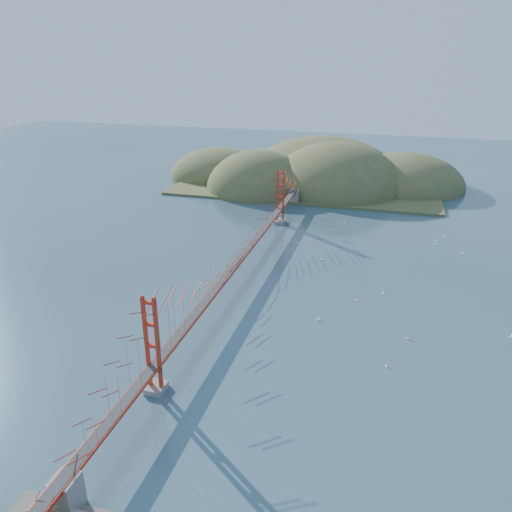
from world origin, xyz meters
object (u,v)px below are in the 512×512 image
(sailboat_1, at_px, (383,292))
(sailboat_2, at_px, (407,338))
(bridge, at_px, (238,239))
(sailboat_0, at_px, (319,319))

(sailboat_1, distance_m, sailboat_2, 13.24)
(bridge, xyz_separation_m, sailboat_0, (14.84, -9.72, -6.85))
(sailboat_1, bearing_deg, sailboat_0, -127.51)
(sailboat_1, relative_size, sailboat_2, 0.99)
(sailboat_0, height_order, sailboat_1, sailboat_0)
(sailboat_1, height_order, sailboat_2, sailboat_2)
(bridge, relative_size, sailboat_0, 131.63)
(sailboat_2, bearing_deg, bridge, 156.71)
(bridge, relative_size, sailboat_1, 162.34)
(sailboat_0, relative_size, sailboat_1, 1.23)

